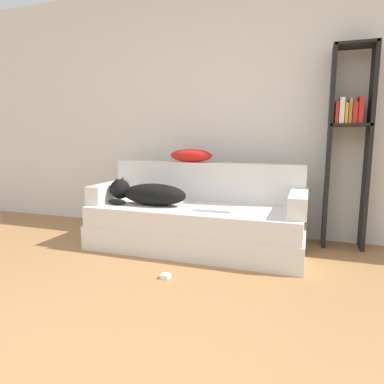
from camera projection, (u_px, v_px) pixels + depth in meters
name	position (u px, v px, depth m)	size (l,w,h in m)	color
wall_back	(230.00, 110.00, 3.70)	(7.75, 0.06, 2.70)	silver
couch	(195.00, 228.00, 3.27)	(2.01, 0.81, 0.41)	silver
couch_backrest	(206.00, 181.00, 3.52)	(1.97, 0.15, 0.39)	silver
couch_arm_left	(110.00, 192.00, 3.52)	(0.15, 0.62, 0.18)	silver
couch_arm_right	(298.00, 203.00, 2.92)	(0.15, 0.62, 0.18)	silver
dog	(147.00, 193.00, 3.29)	(0.79, 0.28, 0.26)	black
laptop	(214.00, 209.00, 3.08)	(0.34, 0.25, 0.02)	#B7B7BC
throw_pillow	(191.00, 156.00, 3.53)	(0.45, 0.16, 0.13)	red
bookshelf	(349.00, 137.00, 3.20)	(0.38, 0.26, 1.89)	black
power_adapter	(165.00, 276.00, 2.60)	(0.07, 0.07, 0.03)	white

